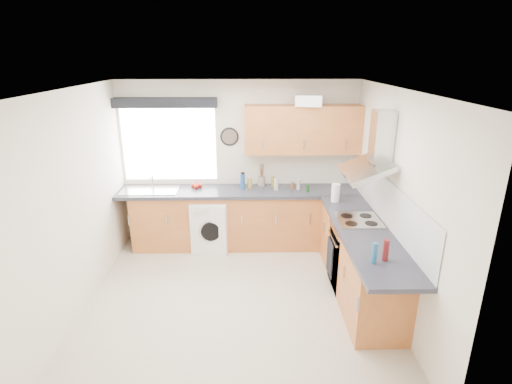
{
  "coord_description": "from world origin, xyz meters",
  "views": [
    {
      "loc": [
        0.16,
        -4.18,
        2.84
      ],
      "look_at": [
        0.25,
        0.85,
        1.1
      ],
      "focal_mm": 28.0,
      "sensor_mm": 36.0,
      "label": 1
    }
  ],
  "objects_px": {
    "extractor_hood": "(373,152)",
    "upper_cabinets": "(303,129)",
    "oven": "(355,256)",
    "washing_machine": "(212,224)"
  },
  "relations": [
    {
      "from": "extractor_hood",
      "to": "washing_machine",
      "type": "height_order",
      "value": "extractor_hood"
    },
    {
      "from": "oven",
      "to": "washing_machine",
      "type": "relative_size",
      "value": 1.08
    },
    {
      "from": "oven",
      "to": "washing_machine",
      "type": "distance_m",
      "value": 2.2
    },
    {
      "from": "extractor_hood",
      "to": "upper_cabinets",
      "type": "bearing_deg",
      "value": 116.13
    },
    {
      "from": "oven",
      "to": "extractor_hood",
      "type": "distance_m",
      "value": 1.35
    },
    {
      "from": "oven",
      "to": "washing_machine",
      "type": "bearing_deg",
      "value": 150.02
    },
    {
      "from": "extractor_hood",
      "to": "upper_cabinets",
      "type": "distance_m",
      "value": 1.48
    },
    {
      "from": "washing_machine",
      "to": "extractor_hood",
      "type": "bearing_deg",
      "value": -18.68
    },
    {
      "from": "extractor_hood",
      "to": "oven",
      "type": "bearing_deg",
      "value": 180.0
    },
    {
      "from": "oven",
      "to": "upper_cabinets",
      "type": "relative_size",
      "value": 0.5
    }
  ]
}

